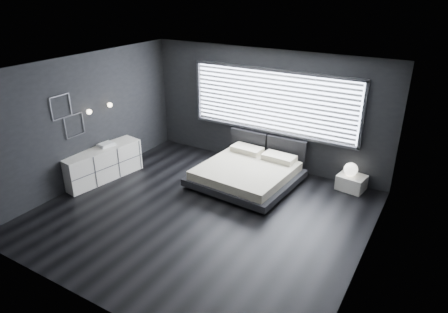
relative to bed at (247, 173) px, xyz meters
The scene contains 12 objects.
room 1.97m from the bed, 95.37° to the right, with size 6.04×6.00×2.80m.
window 1.75m from the bed, 87.38° to the left, with size 4.14×0.09×1.52m.
headboard 1.10m from the bed, 90.15° to the left, with size 1.96×0.16×0.52m.
sconce_near 3.66m from the bed, 153.08° to the right, with size 0.18×0.11×0.11m.
sconce_far 3.45m from the bed, 162.79° to the right, with size 0.18×0.11×0.11m.
wall_art_upper 4.11m from the bed, 145.60° to the right, with size 0.01×0.48×0.48m.
wall_art_lower 3.82m from the bed, 148.84° to the right, with size 0.01×0.48×0.48m.
bed is the anchor object (origin of this frame).
nightstand 2.28m from the bed, 23.56° to the left, with size 0.56×0.47×0.33m, color white.
orb_lamp 2.24m from the bed, 23.54° to the left, with size 0.29×0.29×0.29m, color white.
dresser 3.27m from the bed, 153.44° to the right, with size 0.81×1.91×0.74m.
book_stack 3.24m from the bed, 156.48° to the right, with size 0.34×0.40×0.07m.
Camera 1 is at (3.78, -5.52, 4.18)m, focal length 32.00 mm.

